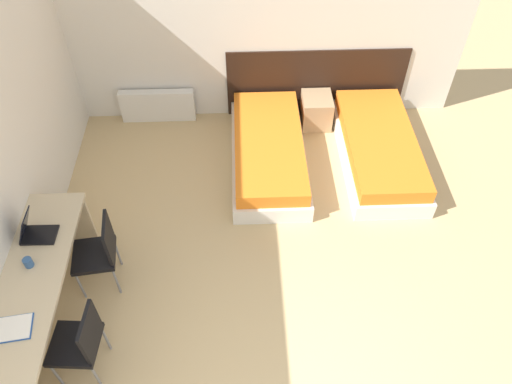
% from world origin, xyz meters
% --- Properties ---
extents(wall_back, '(5.57, 0.05, 2.70)m').
position_xyz_m(wall_back, '(0.00, 4.56, 1.35)').
color(wall_back, silver).
rests_on(wall_back, ground_plane).
extents(wall_left, '(0.05, 5.53, 2.70)m').
position_xyz_m(wall_left, '(-2.31, 2.27, 1.35)').
color(wall_left, silver).
rests_on(wall_left, ground_plane).
extents(headboard_panel, '(2.42, 0.03, 0.99)m').
position_xyz_m(headboard_panel, '(0.90, 4.52, 0.49)').
color(headboard_panel, black).
rests_on(headboard_panel, ground_plane).
extents(bed_near_window, '(0.92, 2.00, 0.41)m').
position_xyz_m(bed_near_window, '(0.20, 3.49, 0.20)').
color(bed_near_window, silver).
rests_on(bed_near_window, ground_plane).
extents(bed_near_door, '(0.92, 2.00, 0.41)m').
position_xyz_m(bed_near_door, '(1.59, 3.49, 0.20)').
color(bed_near_door, silver).
rests_on(bed_near_door, ground_plane).
extents(nightstand, '(0.40, 0.44, 0.43)m').
position_xyz_m(nightstand, '(0.90, 4.27, 0.22)').
color(nightstand, tan).
rests_on(nightstand, ground_plane).
extents(radiator, '(1.01, 0.12, 0.47)m').
position_xyz_m(radiator, '(-1.27, 4.44, 0.23)').
color(radiator, silver).
rests_on(radiator, ground_plane).
extents(desk, '(0.55, 2.01, 0.78)m').
position_xyz_m(desk, '(-2.01, 1.34, 0.61)').
color(desk, '#C6B28E').
rests_on(desk, ground_plane).
extents(chair_near_laptop, '(0.46, 0.46, 0.90)m').
position_xyz_m(chair_near_laptop, '(-1.56, 1.81, 0.51)').
color(chair_near_laptop, black).
rests_on(chair_near_laptop, ground_plane).
extents(chair_near_notebook, '(0.44, 0.44, 0.90)m').
position_xyz_m(chair_near_notebook, '(-1.56, 0.87, 0.51)').
color(chair_near_notebook, black).
rests_on(chair_near_notebook, ground_plane).
extents(laptop, '(0.32, 0.23, 0.31)m').
position_xyz_m(laptop, '(-2.08, 1.81, 0.84)').
color(laptop, black).
rests_on(laptop, desk).
extents(open_notebook, '(0.32, 0.27, 0.02)m').
position_xyz_m(open_notebook, '(-2.02, 0.87, 0.79)').
color(open_notebook, '#1E4793').
rests_on(open_notebook, desk).
extents(mug, '(0.08, 0.08, 0.09)m').
position_xyz_m(mug, '(-2.05, 1.48, 0.82)').
color(mug, '#2D5184').
rests_on(mug, desk).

